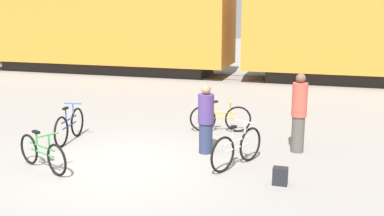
% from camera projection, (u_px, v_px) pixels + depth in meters
% --- Properties ---
extents(ground_plane, '(80.00, 80.00, 0.00)m').
position_uv_depth(ground_plane, '(121.00, 165.00, 9.61)').
color(ground_plane, gray).
extents(freight_train, '(55.06, 3.16, 5.34)m').
position_uv_depth(freight_train, '(239.00, 19.00, 20.91)').
color(freight_train, black).
rests_on(freight_train, ground_plane).
extents(rail_near, '(67.06, 0.07, 0.01)m').
position_uv_depth(rail_near, '(234.00, 80.00, 20.84)').
color(rail_near, '#4C4238').
rests_on(rail_near, ground_plane).
extents(rail_far, '(67.06, 0.07, 0.01)m').
position_uv_depth(rail_far, '(240.00, 75.00, 22.18)').
color(rail_far, '#4C4238').
rests_on(rail_far, ground_plane).
extents(bicycle_yellow, '(1.62, 0.51, 0.88)m').
position_uv_depth(bicycle_yellow, '(220.00, 118.00, 12.09)').
color(bicycle_yellow, black).
rests_on(bicycle_yellow, ground_plane).
extents(bicycle_blue, '(0.46, 1.70, 0.94)m').
position_uv_depth(bicycle_blue, '(70.00, 126.00, 11.22)').
color(bicycle_blue, black).
rests_on(bicycle_blue, ground_plane).
extents(bicycle_silver, '(0.79, 1.56, 0.94)m').
position_uv_depth(bicycle_silver, '(237.00, 148.00, 9.44)').
color(bicycle_silver, black).
rests_on(bicycle_silver, ground_plane).
extents(bicycle_green, '(1.59, 0.76, 0.82)m').
position_uv_depth(bicycle_green, '(42.00, 153.00, 9.25)').
color(bicycle_green, black).
rests_on(bicycle_green, ground_plane).
extents(person_in_purple, '(0.37, 0.37, 1.60)m').
position_uv_depth(person_in_purple, '(206.00, 120.00, 10.24)').
color(person_in_purple, '#283351').
rests_on(person_in_purple, ground_plane).
extents(person_in_red, '(0.35, 0.35, 1.85)m').
position_uv_depth(person_in_red, '(299.00, 113.00, 10.28)').
color(person_in_red, '#514C47').
rests_on(person_in_red, ground_plane).
extents(backpack, '(0.28, 0.20, 0.34)m').
position_uv_depth(backpack, '(280.00, 176.00, 8.50)').
color(backpack, black).
rests_on(backpack, ground_plane).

